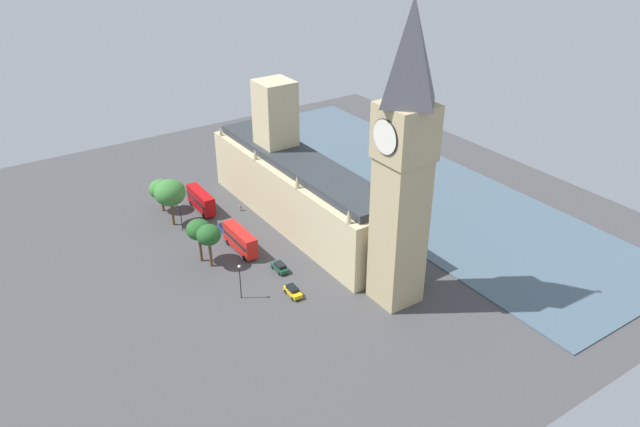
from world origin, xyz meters
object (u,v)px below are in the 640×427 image
Objects in this scene: double_decker_bus_kerbside at (240,239)px; plane_tree_leading at (209,235)px; parliament_building at (298,185)px; plane_tree_far_end at (170,193)px; car_blue_under_trees at (225,228)px; pedestrian_trailing at (240,208)px; plane_tree_opposite_hall at (161,189)px; street_lamp_slot_10 at (180,212)px; car_dark_green_midblock at (280,267)px; street_lamp_slot_11 at (240,276)px; clock_tower at (404,157)px; car_yellow_cab_corner at (293,291)px; double_decker_bus_by_river_gate at (201,200)px; plane_tree_near_tower at (198,230)px.

double_decker_bus_kerbside is 8.80m from plane_tree_leading.
parliament_building reaches higher than plane_tree_far_end.
car_blue_under_trees is 0.41× the size of double_decker_bus_kerbside.
car_blue_under_trees is at bearing -65.37° from pedestrian_trailing.
plane_tree_opposite_hall reaches higher than street_lamp_slot_10.
plane_tree_opposite_hall is (9.55, -36.34, 4.59)m from car_dark_green_midblock.
parliament_building is at bearing 151.82° from plane_tree_far_end.
street_lamp_slot_11 reaches higher than street_lamp_slot_10.
clock_tower is 12.27× the size of car_blue_under_trees.
double_decker_bus_kerbside is at bearing -165.68° from plane_tree_leading.
parliament_building is 29.87m from car_yellow_cab_corner.
plane_tree_far_end is (7.99, -36.93, 6.96)m from car_yellow_cab_corner.
plane_tree_opposite_hall is (-0.70, -27.35, -1.49)m from plane_tree_leading.
street_lamp_slot_10 reaches higher than double_decker_bus_kerbside.
plane_tree_far_end reaches higher than double_decker_bus_kerbside.
pedestrian_trailing is 0.26× the size of street_lamp_slot_10.
pedestrian_trailing is (9.06, -10.72, -7.54)m from parliament_building.
car_blue_under_trees is (0.05, 12.15, -1.75)m from double_decker_bus_by_river_gate.
car_blue_under_trees is 14.63m from plane_tree_leading.
double_decker_bus_kerbside is 26.48m from plane_tree_opposite_hall.
car_yellow_cab_corner is at bearing 102.47° from street_lamp_slot_10.
parliament_building is 34.46× the size of pedestrian_trailing.
plane_tree_near_tower is (11.07, -11.84, 6.18)m from car_dark_green_midblock.
plane_tree_near_tower reaches higher than car_yellow_cab_corner.
street_lamp_slot_11 is at bearing -159.15° from car_dark_green_midblock.
parliament_building reaches higher than street_lamp_slot_10.
street_lamp_slot_11 reaches higher than pedestrian_trailing.
plane_tree_opposite_hall reaches higher than car_dark_green_midblock.
street_lamp_slot_10 is (6.67, -14.44, 1.88)m from double_decker_bus_kerbside.
street_lamp_slot_11 is at bearing -33.55° from clock_tower.
pedestrian_trailing is 0.15× the size of plane_tree_far_end.
pedestrian_trailing is at bearing -49.80° from parliament_building.
double_decker_bus_kerbside reaches higher than car_dark_green_midblock.
street_lamp_slot_11 reaches higher than car_dark_green_midblock.
car_blue_under_trees is at bearing 113.80° from plane_tree_opposite_hall.
street_lamp_slot_10 is at bearing 90.30° from plane_tree_opposite_hall.
car_blue_under_trees is at bearing -109.31° from street_lamp_slot_11.
street_lamp_slot_10 is (23.68, -9.56, -3.76)m from parliament_building.
plane_tree_near_tower is at bearing -63.86° from car_yellow_cab_corner.
car_blue_under_trees is 2.62× the size of pedestrian_trailing.
car_blue_under_trees is 10.05m from pedestrian_trailing.
plane_tree_opposite_hall is at bearing 104.60° from double_decker_bus_kerbside.
double_decker_bus_kerbside is 17.61m from pedestrian_trailing.
plane_tree_far_end is at bearing -90.48° from plane_tree_leading.
car_dark_green_midblock reaches higher than pedestrian_trailing.
plane_tree_near_tower is at bearing 83.31° from street_lamp_slot_10.
plane_tree_near_tower is (23.85, -30.83, -20.48)m from clock_tower.
parliament_building reaches higher than car_dark_green_midblock.
street_lamp_slot_11 is (23.06, -15.29, -22.71)m from clock_tower.
plane_tree_leading reaches higher than street_lamp_slot_11.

